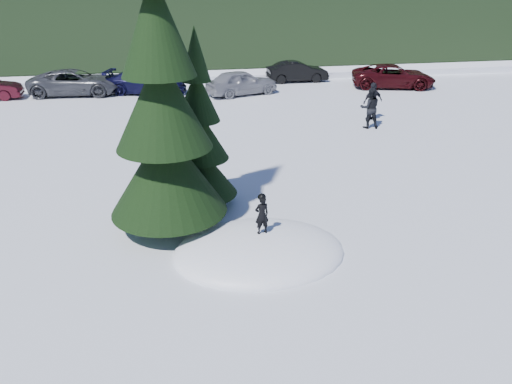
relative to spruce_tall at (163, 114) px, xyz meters
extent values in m
plane|color=white|center=(2.20, -1.80, -3.32)|extent=(200.00, 200.00, 0.00)
ellipsoid|color=white|center=(2.20, -1.80, -3.32)|extent=(4.48, 3.52, 0.96)
cylinder|color=black|center=(0.00, 0.00, -2.62)|extent=(0.38, 0.38, 1.40)
cone|color=black|center=(0.00, 0.00, -1.53)|extent=(3.20, 3.20, 2.46)
cone|color=black|center=(0.00, 0.00, 0.33)|extent=(2.54, 2.54, 2.46)
cone|color=black|center=(0.00, 0.00, 2.19)|extent=(1.88, 1.88, 2.46)
cylinder|color=black|center=(1.00, 1.40, -2.82)|extent=(0.26, 0.26, 1.00)
cone|color=black|center=(1.00, 1.40, -2.16)|extent=(2.20, 2.20, 1.52)
cone|color=black|center=(1.00, 1.40, -1.01)|extent=(1.75, 1.75, 1.52)
cone|color=black|center=(1.00, 1.40, 0.14)|extent=(1.29, 1.29, 1.52)
cone|color=black|center=(1.00, 1.40, 1.29)|extent=(0.84, 0.84, 1.52)
imported|color=black|center=(2.30, -1.63, -2.32)|extent=(0.42, 0.33, 1.04)
imported|color=black|center=(9.41, 8.52, -2.38)|extent=(1.02, 0.85, 1.88)
imported|color=black|center=(10.08, 9.77, -2.40)|extent=(1.16, 0.71, 1.84)
imported|color=#44454B|center=(-5.02, 18.34, -2.58)|extent=(5.48, 2.87, 1.47)
imported|color=black|center=(-0.90, 17.89, -2.62)|extent=(5.16, 3.19, 1.40)
imported|color=gray|center=(4.67, 16.52, -2.59)|extent=(4.61, 2.93, 1.46)
imported|color=black|center=(8.92, 19.71, -2.65)|extent=(4.06, 1.44, 1.33)
imported|color=black|center=(14.43, 16.80, -2.61)|extent=(5.57, 3.59, 1.43)
camera|label=1|loc=(0.06, -12.80, 3.31)|focal=35.00mm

